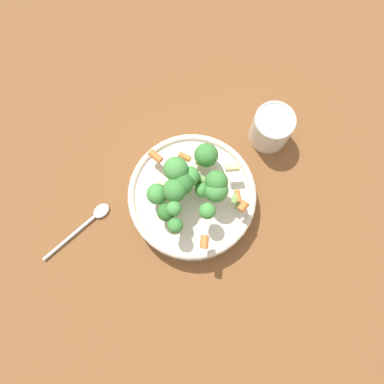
{
  "coord_description": "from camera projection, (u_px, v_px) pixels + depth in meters",
  "views": [
    {
      "loc": [
        -0.16,
        -0.04,
        0.76
      ],
      "look_at": [
        0.0,
        0.0,
        0.07
      ],
      "focal_mm": 35.0,
      "sensor_mm": 36.0,
      "label": 1
    }
  ],
  "objects": [
    {
      "name": "ground_plane",
      "position": [
        192.0,
        200.0,
        0.77
      ],
      "size": [
        3.0,
        3.0,
        0.0
      ],
      "primitive_type": "plane",
      "color": "brown"
    },
    {
      "name": "bowl",
      "position": [
        192.0,
        197.0,
        0.75
      ],
      "size": [
        0.25,
        0.25,
        0.05
      ],
      "color": "beige",
      "rests_on": "ground_plane"
    },
    {
      "name": "pasta_salad",
      "position": [
        191.0,
        185.0,
        0.67
      ],
      "size": [
        0.19,
        0.21,
        0.09
      ],
      "color": "#8CB766",
      "rests_on": "bowl"
    },
    {
      "name": "cup",
      "position": [
        272.0,
        128.0,
        0.76
      ],
      "size": [
        0.08,
        0.08,
        0.08
      ],
      "color": "silver",
      "rests_on": "ground_plane"
    },
    {
      "name": "spoon",
      "position": [
        89.0,
        222.0,
        0.76
      ],
      "size": [
        0.15,
        0.1,
        0.01
      ],
      "rotation": [
        0.0,
        0.0,
        12.0
      ],
      "color": "silver",
      "rests_on": "ground_plane"
    }
  ]
}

